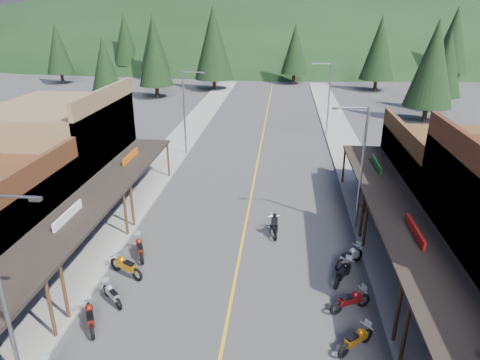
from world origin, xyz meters
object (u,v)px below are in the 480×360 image
(rider_on_bike, at_px, (274,225))
(pine_3, at_px, (295,49))
(streetlight_3, at_px, (328,96))
(pine_5, at_px, (453,39))
(pine_9, at_px, (446,64))
(bike_west_6, at_px, (90,316))
(pine_1, at_px, (154,42))
(shop_west_3, at_px, (63,151))
(pine_7, at_px, (125,40))
(bike_east_6, at_px, (356,339))
(bike_east_8, at_px, (343,272))
(streetlight_0, at_px, (4,289))
(pine_8, at_px, (105,67))
(streetlight_1, at_px, (186,109))
(shop_east_3, at_px, (451,178))
(pedestrian_east_b, at_px, (363,205))
(pine_2, at_px, (213,43))
(bike_west_7, at_px, (112,293))
(streetlight_2, at_px, (360,164))
(bike_west_9, at_px, (140,247))
(pine_0, at_px, (58,49))
(bike_west_8, at_px, (126,265))
(bike_east_7, at_px, (351,300))
(pine_10, at_px, (154,54))
(pine_4, at_px, (379,48))
(pedestrian_east_a, at_px, (438,343))
(pine_11, at_px, (433,63))

(rider_on_bike, bearing_deg, pine_3, 80.30)
(streetlight_3, bearing_deg, pine_5, 57.22)
(pine_9, bearing_deg, rider_on_bike, -119.99)
(streetlight_3, xyz_separation_m, pine_3, (-2.95, 36.00, 2.02))
(rider_on_bike, bearing_deg, bike_west_6, -137.92)
(pine_1, xyz_separation_m, pine_5, (58.00, 2.00, 0.75))
(shop_west_3, distance_m, pine_9, 50.71)
(pine_7, bearing_deg, bike_east_6, -64.53)
(bike_east_8, relative_size, rider_on_bike, 0.98)
(streetlight_0, height_order, pine_3, pine_3)
(pine_3, height_order, pine_8, pine_3)
(streetlight_1, distance_m, pine_5, 64.73)
(pine_7, bearing_deg, shop_east_3, -54.73)
(pedestrian_east_b, bearing_deg, pine_2, -89.49)
(pine_3, relative_size, bike_west_7, 5.88)
(streetlight_2, bearing_deg, rider_on_bike, -165.92)
(shop_west_3, relative_size, bike_west_7, 5.83)
(streetlight_2, bearing_deg, bike_west_9, -159.63)
(pine_0, distance_m, bike_west_7, 71.84)
(streetlight_0, height_order, pine_8, pine_8)
(pine_1, height_order, pine_2, pine_2)
(bike_west_9, bearing_deg, bike_west_8, -119.53)
(streetlight_1, xyz_separation_m, pine_8, (-15.05, 18.00, 1.52))
(shop_east_3, distance_m, streetlight_1, 23.39)
(bike_west_9, xyz_separation_m, bike_east_8, (11.22, -1.29, -0.03))
(streetlight_3, distance_m, bike_east_7, 30.52)
(shop_west_3, height_order, bike_west_7, shop_west_3)
(streetlight_3, distance_m, bike_west_6, 35.26)
(pine_9, relative_size, bike_west_9, 4.87)
(pine_10, distance_m, bike_west_9, 48.68)
(streetlight_1, xyz_separation_m, pedestrian_east_b, (14.69, -12.58, -3.42))
(pine_1, height_order, pine_4, same)
(bike_west_7, bearing_deg, shop_east_3, -14.27)
(streetlight_3, xyz_separation_m, pine_4, (11.05, 30.00, 2.78))
(shop_east_3, distance_m, pedestrian_east_a, 15.56)
(pine_9, height_order, bike_west_7, pine_9)
(pedestrian_east_b, bearing_deg, bike_west_8, 10.99)
(bike_west_8, relative_size, pedestrian_east_b, 1.30)
(streetlight_1, xyz_separation_m, pine_10, (-11.05, 28.00, 2.32))
(shop_west_3, distance_m, pine_7, 67.32)
(streetlight_3, xyz_separation_m, pedestrian_east_a, (1.58, -33.28, -3.39))
(bike_west_8, distance_m, bike_east_6, 12.08)
(pine_7, xyz_separation_m, pedestrian_east_a, (40.53, -79.28, -6.17))
(pine_2, relative_size, pine_8, 1.40)
(rider_on_bike, bearing_deg, pine_11, 52.26)
(bike_west_6, relative_size, bike_east_7, 1.03)
(pine_3, distance_m, pine_8, 36.77)
(bike_west_6, bearing_deg, bike_west_7, 51.67)
(shop_east_3, relative_size, pedestrian_east_a, 5.91)
(bike_west_8, bearing_deg, pine_1, 43.63)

